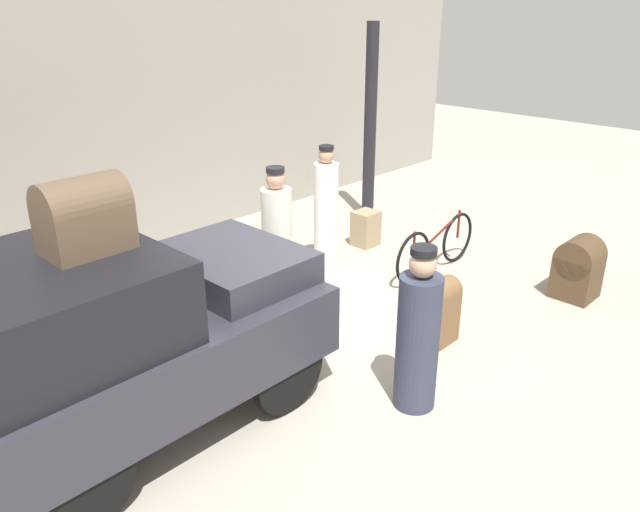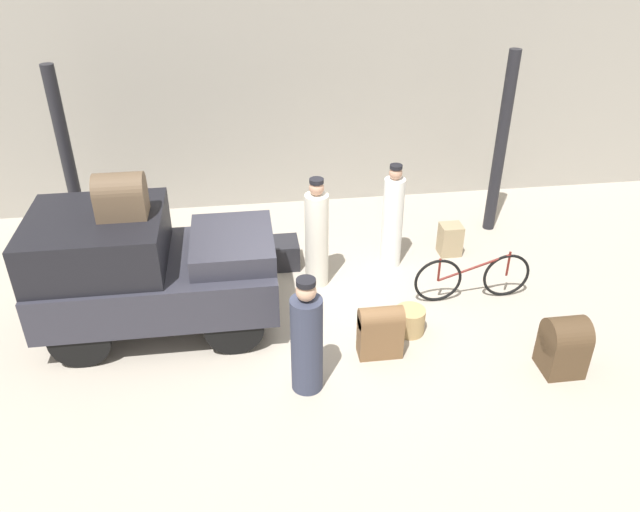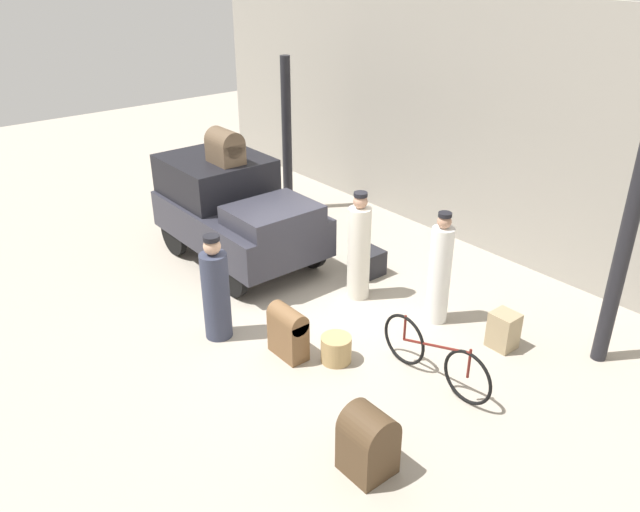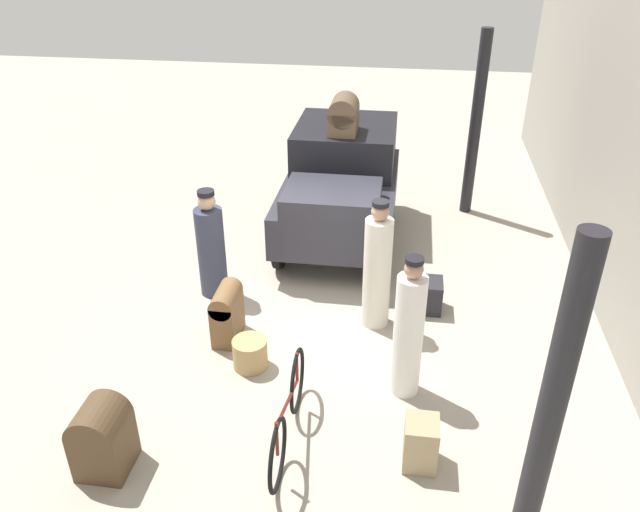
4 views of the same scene
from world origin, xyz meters
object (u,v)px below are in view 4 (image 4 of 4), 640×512
at_px(porter_with_bicycle, 211,248).
at_px(suitcase_black_upright, 422,295).
at_px(trunk_on_truck_roof, 344,115).
at_px(trunk_barrel_dark, 227,312).
at_px(porter_standing_middle, 377,270).
at_px(conductor_in_dark_uniform, 408,333).
at_px(trunk_large_brown, 421,443).
at_px(wicker_basket, 250,353).
at_px(trunk_umber_medium, 102,437).
at_px(bicycle, 288,414).
at_px(truck, 341,183).

relative_size(porter_with_bicycle, suitcase_black_upright, 2.97).
relative_size(suitcase_black_upright, trunk_on_truck_roof, 0.85).
bearing_deg(trunk_barrel_dark, porter_standing_middle, 108.02).
relative_size(porter_with_bicycle, conductor_in_dark_uniform, 0.91).
relative_size(porter_with_bicycle, porter_standing_middle, 0.89).
xyz_separation_m(trunk_barrel_dark, trunk_large_brown, (1.79, 2.49, -0.13)).
xyz_separation_m(porter_standing_middle, trunk_barrel_dark, (0.61, -1.88, -0.43)).
height_order(wicker_basket, porter_with_bicycle, porter_with_bicycle).
height_order(trunk_barrel_dark, trunk_large_brown, trunk_barrel_dark).
xyz_separation_m(wicker_basket, trunk_barrel_dark, (-0.53, -0.43, 0.21)).
distance_m(trunk_barrel_dark, trunk_umber_medium, 2.37).
height_order(bicycle, trunk_on_truck_roof, trunk_on_truck_roof).
xyz_separation_m(wicker_basket, trunk_on_truck_roof, (-3.80, 0.70, 1.88)).
relative_size(bicycle, wicker_basket, 4.26).
bearing_deg(conductor_in_dark_uniform, porter_with_bicycle, -121.82).
xyz_separation_m(porter_with_bicycle, trunk_barrel_dark, (1.05, 0.50, -0.33)).
height_order(truck, trunk_barrel_dark, truck).
relative_size(truck, trunk_large_brown, 5.89).
bearing_deg(trunk_large_brown, trunk_umber_medium, -80.93).
height_order(porter_standing_middle, trunk_on_truck_roof, trunk_on_truck_roof).
relative_size(truck, trunk_barrel_dark, 4.27).
bearing_deg(bicycle, conductor_in_dark_uniform, 129.78).
distance_m(conductor_in_dark_uniform, trunk_on_truck_roof, 4.32).
distance_m(bicycle, wicker_basket, 1.36).
relative_size(trunk_barrel_dark, trunk_umber_medium, 0.94).
relative_size(suitcase_black_upright, trunk_umber_medium, 0.67).
bearing_deg(bicycle, suitcase_black_upright, 153.12).
bearing_deg(conductor_in_dark_uniform, porter_standing_middle, -161.76).
distance_m(wicker_basket, porter_with_bicycle, 1.91).
bearing_deg(trunk_on_truck_roof, trunk_barrel_dark, -18.96).
height_order(trunk_barrel_dark, trunk_umber_medium, trunk_umber_medium).
bearing_deg(bicycle, trunk_on_truck_roof, -180.00).
distance_m(porter_standing_middle, trunk_on_truck_roof, 3.02).
bearing_deg(trunk_barrel_dark, trunk_umber_medium, -15.40).
bearing_deg(conductor_in_dark_uniform, truck, -162.58).
height_order(porter_standing_middle, trunk_barrel_dark, porter_standing_middle).
relative_size(trunk_umber_medium, trunk_on_truck_roof, 1.27).
distance_m(bicycle, suitcase_black_upright, 3.07).
bearing_deg(trunk_on_truck_roof, trunk_umber_medium, -17.51).
bearing_deg(suitcase_black_upright, trunk_on_truck_roof, -148.00).
relative_size(porter_standing_middle, trunk_on_truck_roof, 2.84).
bearing_deg(porter_standing_middle, truck, -163.02).
xyz_separation_m(bicycle, trunk_large_brown, (0.10, 1.37, -0.10)).
distance_m(porter_with_bicycle, trunk_barrel_dark, 1.21).
xyz_separation_m(suitcase_black_upright, trunk_umber_medium, (3.34, -3.14, 0.19)).
distance_m(truck, porter_standing_middle, 2.60).
height_order(conductor_in_dark_uniform, porter_standing_middle, porter_standing_middle).
xyz_separation_m(conductor_in_dark_uniform, trunk_umber_medium, (1.59, -2.94, -0.42)).
distance_m(bicycle, conductor_in_dark_uniform, 1.61).
bearing_deg(porter_standing_middle, porter_with_bicycle, -100.40).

